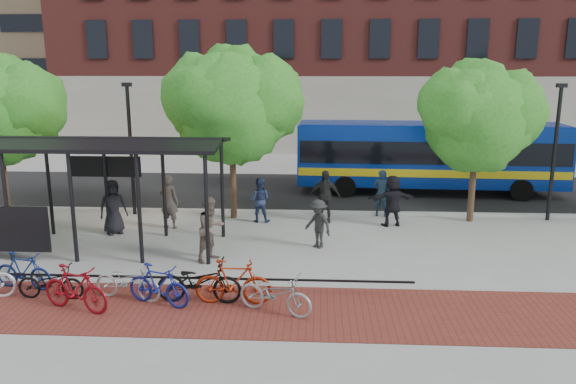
{
  "coord_description": "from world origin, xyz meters",
  "views": [
    {
      "loc": [
        0.22,
        -17.51,
        5.85
      ],
      "look_at": [
        -0.77,
        0.88,
        1.6
      ],
      "focal_mm": 35.0,
      "sensor_mm": 36.0,
      "label": 1
    }
  ],
  "objects_px": {
    "tree_b": "(234,101)",
    "pedestrian_9": "(318,224)",
    "bike_10": "(275,293)",
    "pedestrian_2": "(259,200)",
    "pedestrian_8": "(211,229)",
    "bike_5": "(75,288)",
    "lamp_post_right": "(555,149)",
    "bike_9": "(233,282)",
    "bus_shelter": "(52,156)",
    "bike_3": "(23,271)",
    "pedestrian_0": "(113,207)",
    "bike_7": "(158,285)",
    "bike_6": "(128,281)",
    "pedestrian_5": "(392,201)",
    "bike_4": "(51,282)",
    "bus": "(429,153)",
    "pedestrian_4": "(325,196)",
    "tree_c": "(480,113)",
    "pedestrian_1": "(169,202)",
    "bike_8": "(199,282)",
    "pedestrian_7": "(382,193)",
    "lamp_post_left": "(131,145)"
  },
  "relations": [
    {
      "from": "tree_b",
      "to": "pedestrian_9",
      "type": "bearing_deg",
      "value": -47.89
    },
    {
      "from": "bike_10",
      "to": "pedestrian_2",
      "type": "relative_size",
      "value": 1.14
    },
    {
      "from": "pedestrian_8",
      "to": "bike_5",
      "type": "bearing_deg",
      "value": -177.93
    },
    {
      "from": "lamp_post_right",
      "to": "bike_9",
      "type": "bearing_deg",
      "value": -142.74
    },
    {
      "from": "bus_shelter",
      "to": "bike_3",
      "type": "xyz_separation_m",
      "value": [
        0.63,
        -3.51,
        -2.5
      ]
    },
    {
      "from": "pedestrian_0",
      "to": "bike_7",
      "type": "bearing_deg",
      "value": -93.52
    },
    {
      "from": "bike_6",
      "to": "bike_9",
      "type": "height_order",
      "value": "bike_9"
    },
    {
      "from": "bike_10",
      "to": "pedestrian_5",
      "type": "distance_m",
      "value": 8.48
    },
    {
      "from": "bike_4",
      "to": "tree_b",
      "type": "bearing_deg",
      "value": -24.32
    },
    {
      "from": "bike_5",
      "to": "bike_6",
      "type": "bearing_deg",
      "value": -36.14
    },
    {
      "from": "bike_4",
      "to": "pedestrian_2",
      "type": "distance_m",
      "value": 8.65
    },
    {
      "from": "tree_b",
      "to": "bike_6",
      "type": "distance_m",
      "value": 8.95
    },
    {
      "from": "bus",
      "to": "pedestrian_4",
      "type": "xyz_separation_m",
      "value": [
        -4.79,
        -5.14,
        -0.85
      ]
    },
    {
      "from": "tree_c",
      "to": "pedestrian_1",
      "type": "distance_m",
      "value": 11.71
    },
    {
      "from": "bike_8",
      "to": "pedestrian_9",
      "type": "xyz_separation_m",
      "value": [
        2.94,
        4.45,
        0.24
      ]
    },
    {
      "from": "pedestrian_4",
      "to": "pedestrian_5",
      "type": "xyz_separation_m",
      "value": [
        2.46,
        -0.38,
        -0.04
      ]
    },
    {
      "from": "bike_3",
      "to": "pedestrian_7",
      "type": "relative_size",
      "value": 0.91
    },
    {
      "from": "lamp_post_right",
      "to": "bike_5",
      "type": "relative_size",
      "value": 2.71
    },
    {
      "from": "pedestrian_4",
      "to": "pedestrian_8",
      "type": "distance_m",
      "value": 5.59
    },
    {
      "from": "bike_6",
      "to": "pedestrian_8",
      "type": "xyz_separation_m",
      "value": [
        1.57,
        3.0,
        0.5
      ]
    },
    {
      "from": "bike_6",
      "to": "bike_7",
      "type": "xyz_separation_m",
      "value": [
        0.87,
        -0.3,
        0.05
      ]
    },
    {
      "from": "bike_3",
      "to": "pedestrian_9",
      "type": "height_order",
      "value": "pedestrian_9"
    },
    {
      "from": "bus_shelter",
      "to": "bike_5",
      "type": "xyz_separation_m",
      "value": [
        2.57,
        -4.74,
        -2.43
      ]
    },
    {
      "from": "bike_4",
      "to": "pedestrian_7",
      "type": "relative_size",
      "value": 0.92
    },
    {
      "from": "bike_7",
      "to": "pedestrian_4",
      "type": "relative_size",
      "value": 0.89
    },
    {
      "from": "bus_shelter",
      "to": "bus",
      "type": "height_order",
      "value": "bus_shelter"
    },
    {
      "from": "tree_c",
      "to": "pedestrian_4",
      "type": "bearing_deg",
      "value": -175.42
    },
    {
      "from": "bike_6",
      "to": "pedestrian_1",
      "type": "relative_size",
      "value": 0.94
    },
    {
      "from": "pedestrian_2",
      "to": "pedestrian_0",
      "type": "bearing_deg",
      "value": 23.53
    },
    {
      "from": "lamp_post_right",
      "to": "pedestrian_9",
      "type": "height_order",
      "value": "lamp_post_right"
    },
    {
      "from": "pedestrian_9",
      "to": "tree_c",
      "type": "bearing_deg",
      "value": 73.46
    },
    {
      "from": "bus",
      "to": "bike_8",
      "type": "height_order",
      "value": "bus"
    },
    {
      "from": "bike_5",
      "to": "bike_7",
      "type": "xyz_separation_m",
      "value": [
        1.91,
        0.42,
        -0.04
      ]
    },
    {
      "from": "bike_4",
      "to": "pedestrian_8",
      "type": "relative_size",
      "value": 0.86
    },
    {
      "from": "pedestrian_7",
      "to": "tree_c",
      "type": "bearing_deg",
      "value": -175.6
    },
    {
      "from": "bike_5",
      "to": "pedestrian_1",
      "type": "relative_size",
      "value": 0.97
    },
    {
      "from": "lamp_post_left",
      "to": "bike_4",
      "type": "height_order",
      "value": "lamp_post_left"
    },
    {
      "from": "lamp_post_right",
      "to": "bike_8",
      "type": "xyz_separation_m",
      "value": [
        -11.69,
        -8.2,
        -2.19
      ]
    },
    {
      "from": "bike_5",
      "to": "tree_c",
      "type": "bearing_deg",
      "value": -34.62
    },
    {
      "from": "pedestrian_1",
      "to": "pedestrian_5",
      "type": "distance_m",
      "value": 8.09
    },
    {
      "from": "bike_8",
      "to": "bus",
      "type": "bearing_deg",
      "value": -31.77
    },
    {
      "from": "pedestrian_0",
      "to": "pedestrian_4",
      "type": "xyz_separation_m",
      "value": [
        7.37,
        1.89,
        0.02
      ]
    },
    {
      "from": "tree_b",
      "to": "bike_5",
      "type": "bearing_deg",
      "value": -107.22
    },
    {
      "from": "bike_10",
      "to": "pedestrian_5",
      "type": "bearing_deg",
      "value": -3.26
    },
    {
      "from": "bus",
      "to": "bus_shelter",
      "type": "bearing_deg",
      "value": -145.46
    },
    {
      "from": "tree_b",
      "to": "pedestrian_7",
      "type": "xyz_separation_m",
      "value": [
        5.61,
        0.45,
        -3.54
      ]
    },
    {
      "from": "tree_c",
      "to": "bike_10",
      "type": "bearing_deg",
      "value": -128.99
    },
    {
      "from": "bike_10",
      "to": "pedestrian_1",
      "type": "bearing_deg",
      "value": 54.9
    },
    {
      "from": "bike_6",
      "to": "pedestrian_0",
      "type": "bearing_deg",
      "value": 36.55
    },
    {
      "from": "pedestrian_7",
      "to": "pedestrian_4",
      "type": "bearing_deg",
      "value": 34.1
    }
  ]
}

